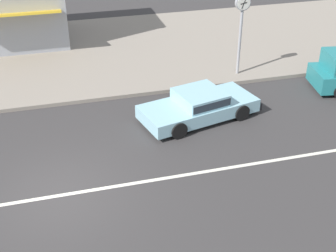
{
  "coord_description": "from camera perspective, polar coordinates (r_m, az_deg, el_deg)",
  "views": [
    {
      "loc": [
        0.25,
        -10.89,
        8.48
      ],
      "look_at": [
        3.64,
        1.65,
        0.8
      ],
      "focal_mm": 50.0,
      "sensor_mm": 36.0,
      "label": 1
    }
  ],
  "objects": [
    {
      "name": "lane_centre_stripe",
      "position": [
        13.8,
        -13.05,
        -8.24
      ],
      "size": [
        50.4,
        0.14,
        0.01
      ],
      "primitive_type": "cube",
      "color": "silver",
      "rests_on": "ground"
    },
    {
      "name": "sedan_pale_blue_1",
      "position": [
        16.96,
        3.85,
        2.58
      ],
      "size": [
        4.63,
        2.72,
        1.06
      ],
      "color": "#93C6D6",
      "rests_on": "ground"
    },
    {
      "name": "ground_plane",
      "position": [
        13.8,
        -13.04,
        -8.25
      ],
      "size": [
        160.0,
        160.0,
        0.0
      ],
      "primitive_type": "plane",
      "color": "#383535"
    },
    {
      "name": "street_clock",
      "position": [
        19.72,
        8.98,
        13.05
      ],
      "size": [
        0.62,
        0.22,
        3.38
      ],
      "color": "#9E9EA3",
      "rests_on": "kerb_strip"
    },
    {
      "name": "kerb_strip",
      "position": [
        22.97,
        -14.84,
        8.09
      ],
      "size": [
        68.0,
        10.0,
        0.15
      ],
      "primitive_type": "cube",
      "color": "gray",
      "rests_on": "ground"
    }
  ]
}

